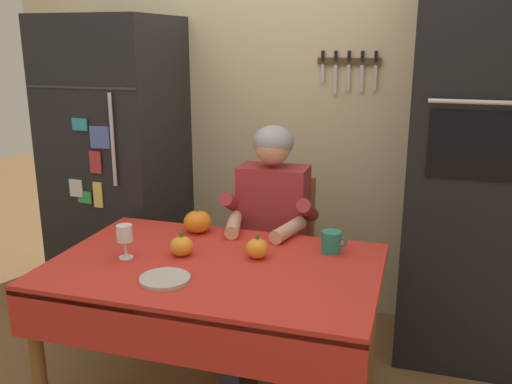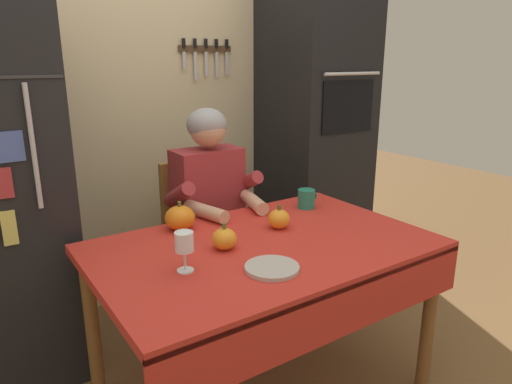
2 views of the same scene
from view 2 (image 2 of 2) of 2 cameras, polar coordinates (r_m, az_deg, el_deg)
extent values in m
cube|color=beige|center=(2.95, -12.53, 12.11)|extent=(3.70, 0.10, 2.60)
cube|color=#4C3823|center=(3.03, -6.28, 17.16)|extent=(0.36, 0.02, 0.04)
cube|color=silver|center=(2.95, -8.83, 15.72)|extent=(0.02, 0.01, 0.10)
cube|color=black|center=(2.95, -8.90, 17.68)|extent=(0.02, 0.01, 0.06)
cube|color=silver|center=(2.98, -7.46, 15.13)|extent=(0.02, 0.01, 0.17)
cube|color=black|center=(2.98, -7.54, 17.71)|extent=(0.02, 0.01, 0.06)
cube|color=silver|center=(3.02, -6.15, 15.41)|extent=(0.02, 0.01, 0.15)
cube|color=black|center=(3.02, -6.20, 17.73)|extent=(0.02, 0.01, 0.06)
cube|color=silver|center=(3.06, -4.86, 15.39)|extent=(0.02, 0.01, 0.15)
cube|color=black|center=(3.05, -4.90, 17.75)|extent=(0.02, 0.01, 0.06)
cube|color=silver|center=(3.09, -3.61, 15.53)|extent=(0.02, 0.01, 0.14)
cube|color=black|center=(3.09, -3.63, 17.75)|extent=(0.02, 0.01, 0.06)
cylinder|color=silver|center=(2.03, -25.77, 4.96)|extent=(0.02, 0.02, 0.50)
cube|color=#E5D666|center=(2.11, -28.11, -3.94)|extent=(0.06, 0.01, 0.14)
cube|color=#B73338|center=(2.06, -28.78, 0.94)|extent=(0.07, 0.02, 0.12)
cube|color=#4C66B7|center=(2.03, -28.22, 4.91)|extent=(0.11, 0.01, 0.12)
cube|color=black|center=(3.20, 7.24, 8.14)|extent=(0.60, 0.60, 2.10)
cube|color=black|center=(2.96, 11.26, 10.25)|extent=(0.42, 0.01, 0.32)
cylinder|color=silver|center=(2.93, 11.85, 14.08)|extent=(0.45, 0.02, 0.02)
cylinder|color=brown|center=(2.23, -19.50, -15.61)|extent=(0.06, 0.06, 0.70)
cylinder|color=brown|center=(2.30, 20.51, -14.57)|extent=(0.06, 0.06, 0.70)
cylinder|color=brown|center=(2.76, 7.25, -8.34)|extent=(0.06, 0.06, 0.70)
cube|color=red|center=(1.97, 0.96, -6.83)|extent=(1.40, 0.90, 0.04)
cube|color=red|center=(1.71, 9.81, -14.66)|extent=(1.40, 0.01, 0.20)
cube|color=#9E6B33|center=(2.66, -6.14, -7.31)|extent=(0.40, 0.40, 0.04)
cube|color=#9E6B33|center=(2.73, -8.09, -1.04)|extent=(0.36, 0.04, 0.48)
cylinder|color=#9E6B33|center=(2.56, -7.60, -14.02)|extent=(0.04, 0.04, 0.41)
cylinder|color=#9E6B33|center=(2.84, -10.74, -11.03)|extent=(0.04, 0.04, 0.41)
cylinder|color=#9E6B33|center=(2.71, -1.01, -12.11)|extent=(0.04, 0.04, 0.41)
cylinder|color=#9E6B33|center=(2.97, -4.65, -9.50)|extent=(0.04, 0.04, 0.41)
cube|color=#38384C|center=(2.52, -3.68, -18.94)|extent=(0.10, 0.22, 0.08)
cube|color=#38384C|center=(2.61, 0.29, -17.56)|extent=(0.10, 0.22, 0.08)
cylinder|color=#38384C|center=(2.46, -4.49, -14.63)|extent=(0.09, 0.09, 0.38)
cylinder|color=#38384C|center=(2.55, -0.48, -13.39)|extent=(0.09, 0.09, 0.38)
cube|color=#38384C|center=(2.47, -6.28, -7.55)|extent=(0.12, 0.40, 0.11)
cube|color=#38384C|center=(2.55, -2.69, -6.67)|extent=(0.12, 0.40, 0.11)
cube|color=#9E2D33|center=(2.51, -5.95, -0.09)|extent=(0.36, 0.20, 0.48)
cylinder|color=#9E2D33|center=(2.35, -9.46, -0.31)|extent=(0.07, 0.26, 0.18)
cylinder|color=#9E2D33|center=(2.54, -1.25, 1.11)|extent=(0.07, 0.26, 0.18)
cylinder|color=#D8A884|center=(2.25, -6.18, -2.43)|extent=(0.13, 0.27, 0.07)
cylinder|color=#D8A884|center=(2.39, -0.24, -1.25)|extent=(0.13, 0.27, 0.07)
sphere|color=#D8A884|center=(2.42, -5.97, 7.78)|extent=(0.19, 0.19, 0.19)
ellipsoid|color=#99999E|center=(2.43, -6.10, 8.28)|extent=(0.21, 0.21, 0.17)
cylinder|color=#237F66|center=(2.41, 6.21, -0.83)|extent=(0.09, 0.09, 0.10)
torus|color=#237F66|center=(2.44, 7.08, -0.54)|extent=(0.05, 0.01, 0.05)
cylinder|color=white|center=(1.73, -8.68, -9.53)|extent=(0.06, 0.06, 0.01)
cylinder|color=white|center=(1.71, -8.74, -8.33)|extent=(0.01, 0.01, 0.07)
cylinder|color=white|center=(1.69, -8.84, -6.06)|extent=(0.07, 0.07, 0.07)
ellipsoid|color=orange|center=(1.89, -3.92, -5.77)|extent=(0.10, 0.10, 0.09)
cylinder|color=#4C6023|center=(1.87, -3.96, -4.20)|extent=(0.02, 0.02, 0.02)
ellipsoid|color=orange|center=(2.11, 2.85, -3.33)|extent=(0.10, 0.10, 0.09)
cylinder|color=#4C6023|center=(2.09, 2.87, -1.89)|extent=(0.02, 0.02, 0.02)
ellipsoid|color=orange|center=(2.12, -9.34, -3.16)|extent=(0.14, 0.14, 0.11)
cylinder|color=#4C6023|center=(2.10, -9.43, -1.44)|extent=(0.02, 0.02, 0.02)
cylinder|color=#B7B2A8|center=(1.72, 1.99, -9.33)|extent=(0.20, 0.20, 0.02)
camera|label=1|loc=(1.95, 75.53, 9.57)|focal=38.95mm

